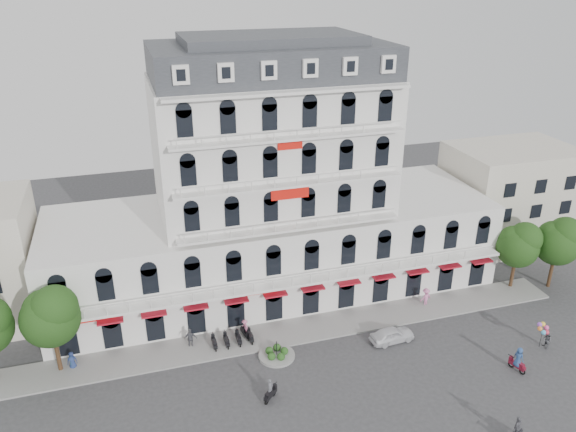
# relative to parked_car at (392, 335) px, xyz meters

# --- Properties ---
(ground) EXTENTS (120.00, 120.00, 0.00)m
(ground) POSITION_rel_parked_car_xyz_m (-7.65, -5.12, -0.70)
(ground) COLOR #38383A
(ground) RESTS_ON ground
(sidewalk) EXTENTS (53.00, 4.00, 0.16)m
(sidewalk) POSITION_rel_parked_car_xyz_m (-7.65, 3.88, -0.62)
(sidewalk) COLOR gray
(sidewalk) RESTS_ON ground
(main_building) EXTENTS (45.00, 15.00, 25.80)m
(main_building) POSITION_rel_parked_car_xyz_m (-7.65, 12.88, 9.26)
(main_building) COLOR silver
(main_building) RESTS_ON ground
(flank_building_east) EXTENTS (14.00, 10.00, 12.00)m
(flank_building_east) POSITION_rel_parked_car_xyz_m (22.35, 14.88, 5.30)
(flank_building_east) COLOR beige
(flank_building_east) RESTS_ON ground
(traffic_island) EXTENTS (3.20, 3.20, 1.60)m
(traffic_island) POSITION_rel_parked_car_xyz_m (-10.66, 0.88, -0.44)
(traffic_island) COLOR gray
(traffic_island) RESTS_ON ground
(parked_scooter_row) EXTENTS (4.40, 1.80, 1.10)m
(parked_scooter_row) POSITION_rel_parked_car_xyz_m (-14.00, 3.68, -0.70)
(parked_scooter_row) COLOR black
(parked_scooter_row) RESTS_ON ground
(tree_west_inner) EXTENTS (4.76, 4.76, 8.25)m
(tree_west_inner) POSITION_rel_parked_car_xyz_m (-28.60, 4.36, 4.98)
(tree_west_inner) COLOR #382314
(tree_west_inner) RESTS_ON ground
(tree_east_inner) EXTENTS (4.40, 4.37, 7.57)m
(tree_east_inner) POSITION_rel_parked_car_xyz_m (16.40, 4.86, 4.51)
(tree_east_inner) COLOR #382314
(tree_east_inner) RESTS_ON ground
(tree_east_outer) EXTENTS (4.65, 4.65, 8.05)m
(tree_east_outer) POSITION_rel_parked_car_xyz_m (20.40, 3.86, 4.85)
(tree_east_outer) COLOR #382314
(tree_east_outer) RESTS_ON ground
(parked_car) EXTENTS (4.22, 1.94, 1.40)m
(parked_car) POSITION_rel_parked_car_xyz_m (0.00, 0.00, 0.00)
(parked_car) COLOR silver
(parked_car) RESTS_ON ground
(rider_west) EXTENTS (1.33, 1.29, 2.00)m
(rider_west) POSITION_rel_parked_car_xyz_m (-12.57, -4.12, 0.16)
(rider_west) COLOR black
(rider_west) RESTS_ON ground
(rider_east) EXTENTS (0.81, 1.67, 2.31)m
(rider_east) POSITION_rel_parked_car_xyz_m (8.29, -6.74, 0.47)
(rider_east) COLOR maroon
(rider_east) RESTS_ON ground
(rider_northeast) EXTENTS (1.58, 0.98, 2.31)m
(rider_northeast) POSITION_rel_parked_car_xyz_m (3.14, -13.33, 0.46)
(rider_northeast) COLOR #232127
(rider_northeast) RESTS_ON ground
(rider_center) EXTENTS (0.72, 1.69, 1.93)m
(rider_center) POSITION_rel_parked_car_xyz_m (-12.68, 4.38, 0.29)
(rider_center) COLOR black
(rider_center) RESTS_ON ground
(pedestrian_left) EXTENTS (0.83, 0.57, 1.65)m
(pedestrian_left) POSITION_rel_parked_car_xyz_m (-27.65, 4.38, 0.12)
(pedestrian_left) COLOR navy
(pedestrian_left) RESTS_ON ground
(pedestrian_mid) EXTENTS (1.21, 0.73, 1.93)m
(pedestrian_mid) POSITION_rel_parked_car_xyz_m (-17.65, 4.38, 0.26)
(pedestrian_mid) COLOR #53535A
(pedestrian_mid) RESTS_ON ground
(pedestrian_right) EXTENTS (1.39, 1.00, 1.94)m
(pedestrian_right) POSITION_rel_parked_car_xyz_m (5.86, 4.38, 0.27)
(pedestrian_right) COLOR pink
(pedestrian_right) RESTS_ON ground
(pedestrian_far) EXTENTS (0.69, 0.67, 1.59)m
(pedestrian_far) POSITION_rel_parked_car_xyz_m (-27.65, 4.38, 0.09)
(pedestrian_far) COLOR navy
(pedestrian_far) RESTS_ON ground
(balloon_vendor) EXTENTS (1.33, 1.26, 2.45)m
(balloon_vendor) POSITION_rel_parked_car_xyz_m (12.60, -4.80, 0.57)
(balloon_vendor) COLOR #56585D
(balloon_vendor) RESTS_ON ground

